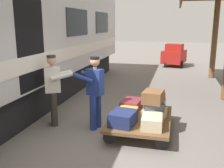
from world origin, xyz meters
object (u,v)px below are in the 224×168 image
(luggage_cart, at_px, (141,119))
(porter_by_door, at_px, (54,88))
(suitcase_gray_aluminum, at_px, (156,105))
(suitcase_navy_fabric, at_px, (123,118))
(porter_in_overalls, at_px, (95,90))
(suitcase_red_plastic, at_px, (155,97))
(suitcase_slate_roller, at_px, (153,106))
(baggage_tug, at_px, (174,55))
(suitcase_burgundy_valise, at_px, (132,104))
(suitcase_tan_vintage, at_px, (154,113))
(suitcase_yellow_case, at_px, (128,112))
(suitcase_cream_canvas, at_px, (152,122))
(suitcase_brown_leather, at_px, (153,97))

(luggage_cart, height_order, porter_by_door, porter_by_door)
(porter_by_door, bearing_deg, suitcase_gray_aluminum, -165.37)
(luggage_cart, bearing_deg, suitcase_navy_fabric, 60.82)
(suitcase_navy_fabric, bearing_deg, porter_in_overalls, -31.18)
(suitcase_red_plastic, height_order, porter_by_door, porter_by_door)
(porter_by_door, bearing_deg, luggage_cart, -177.68)
(suitcase_navy_fabric, distance_m, suitcase_slate_roller, 0.79)
(baggage_tug, bearing_deg, porter_in_overalls, 80.29)
(suitcase_burgundy_valise, height_order, suitcase_red_plastic, suitcase_red_plastic)
(suitcase_red_plastic, height_order, baggage_tug, baggage_tug)
(suitcase_navy_fabric, distance_m, suitcase_tan_vintage, 0.81)
(suitcase_tan_vintage, relative_size, porter_by_door, 0.32)
(suitcase_red_plastic, distance_m, baggage_tug, 9.13)
(suitcase_red_plastic, xyz_separation_m, porter_by_door, (2.36, 0.63, 0.23))
(baggage_tug, bearing_deg, suitcase_tan_vintage, 88.26)
(suitcase_yellow_case, bearing_deg, suitcase_tan_vintage, 180.00)
(suitcase_yellow_case, height_order, baggage_tug, baggage_tug)
(luggage_cart, xyz_separation_m, suitcase_tan_vintage, (-0.30, 0.00, 0.16))
(suitcase_tan_vintage, relative_size, porter_in_overalls, 0.32)
(suitcase_slate_roller, xyz_separation_m, porter_by_door, (2.37, 0.06, 0.28))
(suitcase_gray_aluminum, height_order, suitcase_slate_roller, suitcase_slate_roller)
(suitcase_cream_canvas, distance_m, suitcase_brown_leather, 0.62)
(suitcase_yellow_case, distance_m, porter_by_door, 1.86)
(suitcase_navy_fabric, xyz_separation_m, porter_in_overalls, (0.77, -0.47, 0.44))
(luggage_cart, bearing_deg, porter_in_overalls, 3.93)
(suitcase_cream_canvas, relative_size, suitcase_brown_leather, 1.12)
(suitcase_red_plastic, bearing_deg, porter_in_overalls, 24.79)
(porter_in_overalls, bearing_deg, suitcase_red_plastic, -155.21)
(suitcase_cream_canvas, height_order, porter_by_door, porter_by_door)
(suitcase_red_plastic, height_order, suitcase_brown_leather, suitcase_brown_leather)
(suitcase_slate_roller, height_order, porter_in_overalls, porter_in_overalls)
(suitcase_cream_canvas, relative_size, porter_in_overalls, 0.34)
(suitcase_yellow_case, bearing_deg, suitcase_brown_leather, 173.89)
(suitcase_red_plastic, bearing_deg, suitcase_navy_fabric, 62.39)
(suitcase_yellow_case, bearing_deg, porter_in_overalls, 5.46)
(suitcase_tan_vintage, xyz_separation_m, suitcase_slate_roller, (0.02, 0.03, 0.19))
(suitcase_burgundy_valise, height_order, suitcase_brown_leather, suitcase_brown_leather)
(suitcase_gray_aluminum, bearing_deg, suitcase_brown_leather, 86.87)
(porter_in_overalls, bearing_deg, baggage_tug, -99.71)
(baggage_tug, bearing_deg, suitcase_navy_fabric, 84.98)
(suitcase_burgundy_valise, distance_m, suitcase_yellow_case, 0.54)
(suitcase_cream_canvas, xyz_separation_m, baggage_tug, (-0.29, -10.21, 0.16))
(luggage_cart, height_order, suitcase_tan_vintage, suitcase_tan_vintage)
(suitcase_navy_fabric, xyz_separation_m, suitcase_cream_canvas, (-0.60, 0.00, -0.02))
(suitcase_gray_aluminum, xyz_separation_m, suitcase_slate_roller, (0.02, 0.57, 0.17))
(suitcase_gray_aluminum, xyz_separation_m, suitcase_yellow_case, (0.60, 0.54, -0.05))
(luggage_cart, distance_m, porter_in_overalls, 1.25)
(luggage_cart, bearing_deg, suitcase_brown_leather, 167.19)
(suitcase_navy_fabric, relative_size, suitcase_yellow_case, 1.24)
(suitcase_navy_fabric, distance_m, suitcase_gray_aluminum, 1.24)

